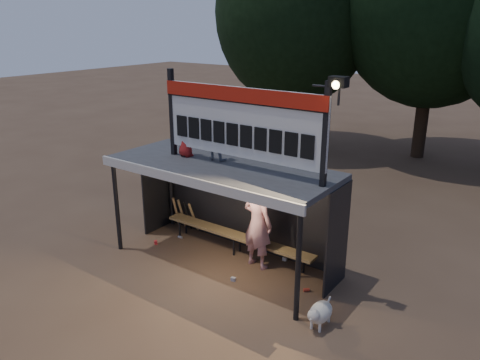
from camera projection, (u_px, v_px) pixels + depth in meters
The scene contains 11 objects.
ground at pixel (223, 262), 10.58m from camera, with size 80.00×80.00×0.00m, color #4E3727.
player at pixel (258, 224), 10.12m from camera, with size 0.74×0.49×2.04m, color silver.
child_a at pixel (216, 136), 10.02m from camera, with size 0.51×0.40×1.05m, color gray.
child_b at pixel (186, 136), 10.30m from camera, with size 0.46×0.30×0.94m, color #AD1C1A.
dugout_shelter at pixel (228, 182), 10.18m from camera, with size 5.10×2.08×2.32m.
scoreboard_assembly at pixel (243, 120), 9.20m from camera, with size 4.10×0.27×1.99m.
bench at pixel (237, 236), 10.87m from camera, with size 4.00×0.35×0.48m.
tree_left at pixel (295, 12), 18.70m from camera, with size 6.46×6.46×9.27m.
dog at pixel (320, 313), 8.28m from camera, with size 0.36×0.81×0.49m.
bats at pixel (185, 214), 12.11m from camera, with size 0.68×0.35×0.84m.
litter at pixel (228, 260), 10.62m from camera, with size 4.13×1.48×0.08m.
Camera 1 is at (5.83, -7.41, 5.18)m, focal length 35.00 mm.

